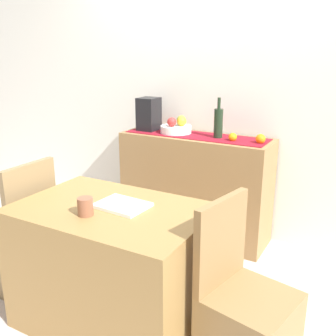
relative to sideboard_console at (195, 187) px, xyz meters
The scene contains 17 objects.
ground_plane 1.03m from the sideboard_console, 87.77° to the right, with size 6.40×6.40×0.02m, color beige.
room_wall_rear 0.94m from the sideboard_console, 82.17° to the left, with size 6.40×0.06×2.70m, color silver.
sideboard_console is the anchor object (origin of this frame).
table_runner 0.45m from the sideboard_console, ahead, with size 1.19×0.32×0.01m, color maroon.
fruit_bowl 0.52m from the sideboard_console, behind, with size 0.26×0.26×0.06m, color white.
apple_right 0.57m from the sideboard_console, behind, with size 0.08×0.08×0.08m, color gold.
apple_rear 0.59m from the sideboard_console, 155.32° to the left, with size 0.08×0.08×0.08m, color #8AA332.
apple_upper 0.59m from the sideboard_console, 165.42° to the right, with size 0.08×0.08×0.08m, color red.
wine_bottle 0.61m from the sideboard_console, ahead, with size 0.07×0.07×0.33m.
coffee_maker 0.75m from the sideboard_console, behind, with size 0.16×0.18×0.29m, color black.
orange_loose_far 0.59m from the sideboard_console, ahead, with size 0.07×0.07×0.07m, color orange.
orange_loose_near_bowl 0.73m from the sideboard_console, ahead, with size 0.08×0.08×0.08m, color orange.
dining_table 1.29m from the sideboard_console, 86.06° to the right, with size 1.07×0.71×0.74m, color olive.
open_book 1.29m from the sideboard_console, 83.66° to the right, with size 0.28×0.21×0.02m, color white.
coffee_cup 1.47m from the sideboard_console, 88.50° to the right, with size 0.08×0.08×0.10m, color brown.
chair_near_window 1.48m from the sideboard_console, 118.92° to the right, with size 0.40×0.40×0.90m.
chair_by_corner 1.57m from the sideboard_console, 55.31° to the right, with size 0.47×0.47×0.90m.
Camera 1 is at (1.29, -1.94, 1.57)m, focal length 41.42 mm.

